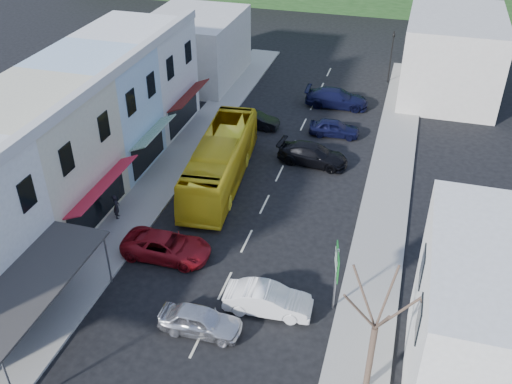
{
  "coord_description": "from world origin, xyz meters",
  "views": [
    {
      "loc": [
        7.86,
        -21.36,
        20.78
      ],
      "look_at": [
        0.0,
        6.0,
        2.2
      ],
      "focal_mm": 40.0,
      "sensor_mm": 36.0,
      "label": 1
    }
  ],
  "objects_px": {
    "direction_sign": "(335,280)",
    "car_silver": "(200,320)",
    "car_red": "(167,246)",
    "street_tree": "(375,328)",
    "car_white": "(268,300)",
    "traffic_signal": "(391,57)",
    "bus": "(221,162)",
    "pedestrian_left": "(116,206)"
  },
  "relations": [
    {
      "from": "pedestrian_left",
      "to": "bus",
      "type": "bearing_deg",
      "value": -61.43
    },
    {
      "from": "car_white",
      "to": "traffic_signal",
      "type": "relative_size",
      "value": 0.9
    },
    {
      "from": "car_red",
      "to": "direction_sign",
      "type": "height_order",
      "value": "direction_sign"
    },
    {
      "from": "pedestrian_left",
      "to": "traffic_signal",
      "type": "height_order",
      "value": "traffic_signal"
    },
    {
      "from": "car_white",
      "to": "direction_sign",
      "type": "height_order",
      "value": "direction_sign"
    },
    {
      "from": "car_silver",
      "to": "car_white",
      "type": "xyz_separation_m",
      "value": [
        2.76,
        2.22,
        0.0
      ]
    },
    {
      "from": "car_red",
      "to": "traffic_signal",
      "type": "relative_size",
      "value": 0.94
    },
    {
      "from": "car_white",
      "to": "street_tree",
      "type": "height_order",
      "value": "street_tree"
    },
    {
      "from": "car_white",
      "to": "direction_sign",
      "type": "relative_size",
      "value": 1.16
    },
    {
      "from": "street_tree",
      "to": "traffic_signal",
      "type": "relative_size",
      "value": 1.51
    },
    {
      "from": "car_silver",
      "to": "car_red",
      "type": "distance_m",
      "value": 6.15
    },
    {
      "from": "car_white",
      "to": "bus",
      "type": "bearing_deg",
      "value": 26.28
    },
    {
      "from": "bus",
      "to": "direction_sign",
      "type": "xyz_separation_m",
      "value": [
        9.39,
        -9.88,
        0.35
      ]
    },
    {
      "from": "car_silver",
      "to": "traffic_signal",
      "type": "relative_size",
      "value": 0.9
    },
    {
      "from": "car_red",
      "to": "direction_sign",
      "type": "bearing_deg",
      "value": -99.01
    },
    {
      "from": "car_silver",
      "to": "direction_sign",
      "type": "bearing_deg",
      "value": -61.59
    },
    {
      "from": "bus",
      "to": "direction_sign",
      "type": "height_order",
      "value": "direction_sign"
    },
    {
      "from": "car_silver",
      "to": "direction_sign",
      "type": "relative_size",
      "value": 1.16
    },
    {
      "from": "car_red",
      "to": "street_tree",
      "type": "bearing_deg",
      "value": -116.72
    },
    {
      "from": "car_red",
      "to": "direction_sign",
      "type": "xyz_separation_m",
      "value": [
        9.73,
        -1.48,
        1.2
      ]
    },
    {
      "from": "bus",
      "to": "street_tree",
      "type": "relative_size",
      "value": 1.58
    },
    {
      "from": "car_silver",
      "to": "car_red",
      "type": "height_order",
      "value": "same"
    },
    {
      "from": "car_red",
      "to": "street_tree",
      "type": "height_order",
      "value": "street_tree"
    },
    {
      "from": "car_red",
      "to": "street_tree",
      "type": "relative_size",
      "value": 0.63
    },
    {
      "from": "traffic_signal",
      "to": "direction_sign",
      "type": "bearing_deg",
      "value": 65.34
    },
    {
      "from": "car_white",
      "to": "direction_sign",
      "type": "bearing_deg",
      "value": -74.03
    },
    {
      "from": "car_red",
      "to": "pedestrian_left",
      "type": "relative_size",
      "value": 2.71
    },
    {
      "from": "street_tree",
      "to": "direction_sign",
      "type": "bearing_deg",
      "value": 116.43
    },
    {
      "from": "pedestrian_left",
      "to": "street_tree",
      "type": "relative_size",
      "value": 0.23
    },
    {
      "from": "street_tree",
      "to": "car_red",
      "type": "bearing_deg",
      "value": 153.67
    },
    {
      "from": "car_white",
      "to": "traffic_signal",
      "type": "bearing_deg",
      "value": -8.98
    },
    {
      "from": "car_silver",
      "to": "traffic_signal",
      "type": "xyz_separation_m",
      "value": [
        5.89,
        34.37,
        1.74
      ]
    },
    {
      "from": "car_silver",
      "to": "street_tree",
      "type": "bearing_deg",
      "value": -98.81
    },
    {
      "from": "pedestrian_left",
      "to": "street_tree",
      "type": "xyz_separation_m",
      "value": [
        16.31,
        -8.36,
        2.67
      ]
    },
    {
      "from": "bus",
      "to": "car_white",
      "type": "distance_m",
      "value": 12.67
    },
    {
      "from": "direction_sign",
      "to": "car_silver",
      "type": "bearing_deg",
      "value": -162.32
    },
    {
      "from": "car_red",
      "to": "pedestrian_left",
      "type": "height_order",
      "value": "pedestrian_left"
    },
    {
      "from": "car_white",
      "to": "car_red",
      "type": "height_order",
      "value": "same"
    },
    {
      "from": "car_silver",
      "to": "street_tree",
      "type": "xyz_separation_m",
      "value": [
        8.09,
        -1.1,
        2.97
      ]
    },
    {
      "from": "bus",
      "to": "car_silver",
      "type": "relative_size",
      "value": 2.64
    },
    {
      "from": "bus",
      "to": "pedestrian_left",
      "type": "distance_m",
      "value": 7.61
    },
    {
      "from": "car_red",
      "to": "pedestrian_left",
      "type": "xyz_separation_m",
      "value": [
        -4.38,
        2.46,
        0.3
      ]
    }
  ]
}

